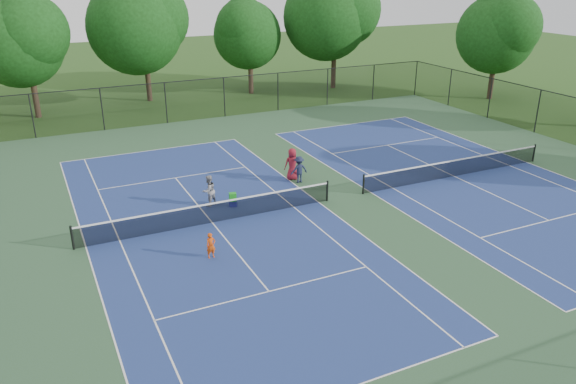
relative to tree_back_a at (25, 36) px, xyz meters
name	(u,v)px	position (x,y,z in m)	size (l,w,h in m)	color
ground	(345,197)	(13.00, -24.00, -6.04)	(140.00, 140.00, 0.00)	#234716
court_pad	(345,197)	(13.00, -24.00, -6.03)	(36.00, 36.00, 0.01)	#315630
tennis_court_left	(212,221)	(6.00, -24.00, -5.94)	(12.00, 23.83, 1.07)	navy
tennis_court_right	(454,175)	(20.00, -24.00, -5.94)	(12.00, 23.83, 1.07)	navy
perimeter_fence	(346,167)	(13.00, -24.00, -4.44)	(36.08, 36.08, 3.02)	black
tree_back_a	(25,36)	(0.00, 0.00, 0.00)	(6.80, 6.80, 9.15)	#2D2116
tree_back_b	(143,21)	(9.00, 2.00, 0.56)	(7.60, 7.60, 10.03)	#2D2116
tree_back_c	(250,31)	(18.00, 1.00, -0.56)	(6.00, 6.00, 8.40)	#2D2116
tree_back_d	(335,13)	(26.00, 0.00, 0.79)	(7.80, 7.80, 10.37)	#2D2116
tree_side_e	(498,30)	(36.00, -10.00, -0.23)	(6.60, 6.60, 8.87)	#2D2116
child_player	(211,246)	(4.95, -27.09, -5.50)	(0.39, 0.26, 1.07)	#D5460E
instructor	(209,191)	(6.52, -22.03, -5.27)	(0.75, 0.58, 1.54)	gray
bystander_b	(299,169)	(11.84, -21.10, -5.30)	(0.95, 0.54, 1.47)	#1A213B
bystander_c	(292,164)	(11.71, -20.55, -5.16)	(0.86, 0.56, 1.76)	maroon
ball_crate	(233,203)	(7.52, -22.60, -5.90)	(0.37, 0.30, 0.28)	#151C93
ball_hopper	(233,197)	(7.52, -22.60, -5.56)	(0.34, 0.28, 0.40)	#1B9B1C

